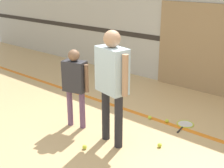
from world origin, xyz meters
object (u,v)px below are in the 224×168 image
at_px(person_student_left, 75,80).
at_px(tennis_ball_stray_right, 150,117).
at_px(person_instructor, 112,76).
at_px(tennis_ball_stray_left, 160,145).
at_px(racket_spare_on_floor, 185,124).
at_px(tennis_ball_near_instructor, 85,147).
at_px(tennis_ball_by_spare_racket, 167,121).

distance_m(person_student_left, tennis_ball_stray_right, 1.52).
distance_m(person_instructor, tennis_ball_stray_left, 1.26).
xyz_separation_m(racket_spare_on_floor, tennis_ball_stray_left, (0.06, -0.90, 0.02)).
height_order(tennis_ball_near_instructor, tennis_ball_by_spare_racket, same).
distance_m(tennis_ball_near_instructor, tennis_ball_by_spare_racket, 1.61).
xyz_separation_m(tennis_ball_by_spare_racket, tennis_ball_stray_left, (0.34, -0.78, 0.00)).
xyz_separation_m(person_student_left, tennis_ball_near_instructor, (0.63, -0.44, -0.79)).
height_order(person_instructor, tennis_ball_by_spare_racket, person_instructor).
height_order(racket_spare_on_floor, tennis_ball_stray_right, tennis_ball_stray_right).
relative_size(person_student_left, tennis_ball_stray_left, 20.10).
xyz_separation_m(person_instructor, racket_spare_on_floor, (0.57, 1.25, -1.06)).
bearing_deg(tennis_ball_by_spare_racket, tennis_ball_near_instructor, -107.11).
relative_size(person_student_left, tennis_ball_stray_right, 20.10).
bearing_deg(racket_spare_on_floor, tennis_ball_by_spare_racket, -74.31).
distance_m(person_instructor, person_student_left, 0.85).
relative_size(person_instructor, tennis_ball_stray_right, 26.11).
bearing_deg(person_instructor, racket_spare_on_floor, 77.66).
bearing_deg(tennis_ball_near_instructor, person_student_left, 145.17).
bearing_deg(tennis_ball_stray_left, person_student_left, -167.48).
bearing_deg(racket_spare_on_floor, tennis_ball_near_instructor, -32.17).
bearing_deg(tennis_ball_stray_right, tennis_ball_near_instructor, -96.56).
xyz_separation_m(person_instructor, person_student_left, (-0.81, 0.03, -0.25)).
bearing_deg(tennis_ball_stray_left, racket_spare_on_floor, 93.86).
relative_size(person_instructor, racket_spare_on_floor, 3.27).
relative_size(tennis_ball_by_spare_racket, tennis_ball_stray_left, 1.00).
relative_size(racket_spare_on_floor, tennis_ball_stray_right, 8.00).
distance_m(tennis_ball_stray_left, tennis_ball_stray_right, 0.96).
bearing_deg(racket_spare_on_floor, tennis_ball_stray_right, -78.98).
height_order(person_student_left, tennis_ball_by_spare_racket, person_student_left).
bearing_deg(tennis_ball_stray_left, person_instructor, -151.16).
bearing_deg(person_instructor, tennis_ball_near_instructor, -101.71).
relative_size(tennis_ball_near_instructor, tennis_ball_stray_right, 1.00).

